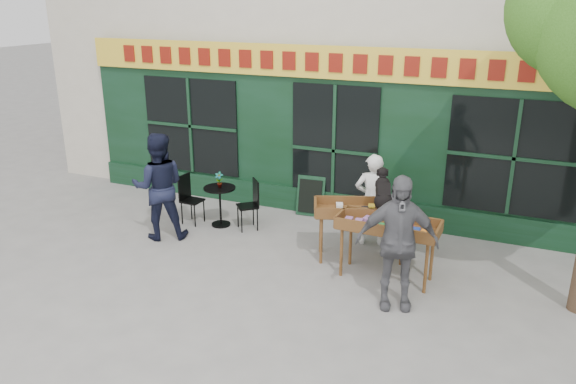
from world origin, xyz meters
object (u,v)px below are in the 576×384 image
at_px(book_cart_right, 388,229).
at_px(man_right, 397,242).
at_px(woman, 372,200).
at_px(man_left, 159,187).
at_px(dog, 383,188).
at_px(bistro_table, 220,198).
at_px(book_cart_center, 361,212).

relative_size(book_cart_right, man_right, 0.79).
xyz_separation_m(woman, man_left, (-3.54, -1.22, 0.15)).
relative_size(dog, book_cart_right, 0.40).
xyz_separation_m(woman, bistro_table, (-2.84, -0.32, -0.27)).
xyz_separation_m(book_cart_right, bistro_table, (-3.40, 0.85, -0.28)).
bearing_deg(dog, bistro_table, 152.04).
bearing_deg(book_cart_right, man_left, -177.82).
height_order(man_right, bistro_table, man_right).
bearing_deg(man_right, woman, 95.74).
bearing_deg(book_cart_right, dog, 115.95).
relative_size(book_cart_center, dog, 2.70).
relative_size(man_right, man_left, 1.00).
distance_m(woman, man_left, 3.74).
bearing_deg(woman, bistro_table, -14.74).
xyz_separation_m(woman, book_cart_right, (0.56, -1.17, 0.01)).
distance_m(dog, bistro_table, 3.30).
xyz_separation_m(dog, book_cart_right, (0.21, -0.47, -0.47)).
bearing_deg(book_cart_right, woman, 117.24).
bearing_deg(man_left, woman, 167.65).
xyz_separation_m(woman, man_right, (0.86, -1.92, 0.15)).
xyz_separation_m(book_cart_right, man_right, (0.30, -0.75, 0.14)).
relative_size(dog, woman, 0.37).
xyz_separation_m(bistro_table, man_left, (-0.70, -0.90, 0.42)).
bearing_deg(bistro_table, woman, 6.38).
relative_size(book_cart_center, man_right, 0.84).
height_order(book_cart_center, man_left, man_left).
distance_m(man_right, man_left, 4.46).
relative_size(man_right, bistro_table, 2.53).
relative_size(woman, man_left, 0.85).
distance_m(man_right, bistro_table, 4.06).
height_order(book_cart_right, man_right, man_right).
xyz_separation_m(book_cart_center, man_left, (-3.54, -0.57, 0.14)).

